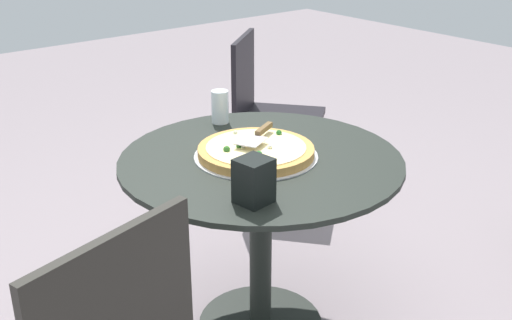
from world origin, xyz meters
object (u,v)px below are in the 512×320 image
(pizza_server, at_px, (258,134))
(patio_chair_corner, at_px, (266,106))
(patio_table, at_px, (261,203))
(drinking_cup, at_px, (220,107))
(pizza_on_tray, at_px, (256,151))
(napkin_dispenser, at_px, (254,181))

(pizza_server, height_order, patio_chair_corner, patio_chair_corner)
(patio_table, height_order, patio_chair_corner, patio_chair_corner)
(patio_table, xyz_separation_m, patio_chair_corner, (0.73, 0.84, -0.01))
(patio_chair_corner, bearing_deg, drinking_cup, -143.20)
(pizza_on_tray, xyz_separation_m, napkin_dispenser, (-0.22, -0.26, 0.05))
(pizza_on_tray, bearing_deg, drinking_cup, 72.72)
(napkin_dispenser, distance_m, patio_chair_corner, 1.46)
(pizza_on_tray, distance_m, drinking_cup, 0.37)
(napkin_dispenser, bearing_deg, patio_chair_corner, -139.27)
(patio_table, relative_size, napkin_dispenser, 7.16)
(patio_table, distance_m, drinking_cup, 0.45)
(pizza_server, height_order, drinking_cup, drinking_cup)
(patio_table, height_order, pizza_on_tray, pizza_on_tray)
(patio_table, distance_m, pizza_on_tray, 0.19)
(drinking_cup, relative_size, napkin_dispenser, 0.95)
(drinking_cup, distance_m, napkin_dispenser, 0.69)
(pizza_server, xyz_separation_m, patio_chair_corner, (0.70, 0.78, -0.24))
(pizza_on_tray, distance_m, pizza_server, 0.07)
(pizza_server, bearing_deg, pizza_on_tray, -136.18)
(drinking_cup, bearing_deg, pizza_server, -102.73)
(pizza_server, bearing_deg, patio_chair_corner, 48.23)
(pizza_server, relative_size, napkin_dispenser, 1.59)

